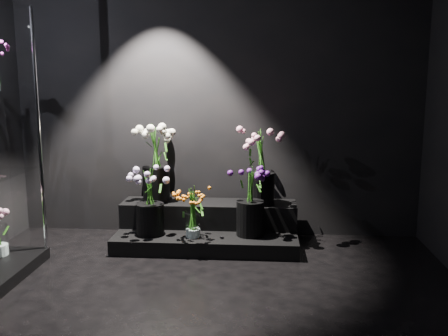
# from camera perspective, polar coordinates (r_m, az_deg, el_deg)

# --- Properties ---
(floor) EXTENTS (4.00, 4.00, 0.00)m
(floor) POSITION_cam_1_polar(r_m,az_deg,el_deg) (3.33, -4.07, -17.67)
(floor) COLOR black
(floor) RESTS_ON ground
(wall_back) EXTENTS (4.00, 0.00, 4.00)m
(wall_back) POSITION_cam_1_polar(r_m,az_deg,el_deg) (4.93, -0.86, 8.38)
(wall_back) COLOR black
(wall_back) RESTS_ON floor
(wall_front) EXTENTS (4.00, 0.00, 4.00)m
(wall_front) POSITION_cam_1_polar(r_m,az_deg,el_deg) (1.03, -21.55, 0.92)
(wall_front) COLOR black
(wall_front) RESTS_ON floor
(display_riser) EXTENTS (1.68, 0.75, 0.37)m
(display_riser) POSITION_cam_1_polar(r_m,az_deg,el_deg) (4.81, -1.85, -6.74)
(display_riser) COLOR black
(display_riser) RESTS_ON floor
(bouquet_orange_bells) EXTENTS (0.37, 0.37, 0.47)m
(bouquet_orange_bells) POSITION_cam_1_polar(r_m,az_deg,el_deg) (4.49, -3.59, -4.92)
(bouquet_orange_bells) COLOR white
(bouquet_orange_bells) RESTS_ON display_riser
(bouquet_lilac) EXTENTS (0.37, 0.37, 0.63)m
(bouquet_lilac) POSITION_cam_1_polar(r_m,az_deg,el_deg) (4.59, -8.50, -3.20)
(bouquet_lilac) COLOR black
(bouquet_lilac) RESTS_ON display_riser
(bouquet_purple) EXTENTS (0.35, 0.35, 0.63)m
(bouquet_purple) POSITION_cam_1_polar(r_m,az_deg,el_deg) (4.52, 3.04, -3.46)
(bouquet_purple) COLOR black
(bouquet_purple) RESTS_ON display_riser
(bouquet_cream_roses) EXTENTS (0.46, 0.46, 0.74)m
(bouquet_cream_roses) POSITION_cam_1_polar(r_m,az_deg,el_deg) (4.87, -7.82, 1.20)
(bouquet_cream_roses) COLOR black
(bouquet_cream_roses) RESTS_ON display_riser
(bouquet_pink_roses) EXTENTS (0.49, 0.49, 0.71)m
(bouquet_pink_roses) POSITION_cam_1_polar(r_m,az_deg,el_deg) (4.70, 4.29, 0.64)
(bouquet_pink_roses) COLOR black
(bouquet_pink_roses) RESTS_ON display_riser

